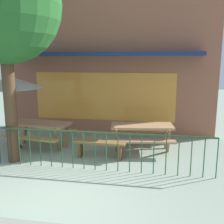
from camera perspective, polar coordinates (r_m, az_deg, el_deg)
The scene contains 8 objects.
ground at distance 5.39m, azimuth -12.48°, elevation -18.63°, with size 40.00×40.00×0.00m, color gray.
pub_storefront at distance 9.52m, azimuth -1.57°, elevation 13.02°, with size 7.73×1.24×5.91m.
patio_fence_front at distance 6.51m, azimuth -7.40°, elevation -6.68°, with size 6.52×0.04×0.97m.
picnic_table_left at distance 8.33m, azimuth -15.33°, elevation -3.30°, with size 1.96×1.59×0.79m.
picnic_table_right at distance 7.81m, azimuth 6.50°, elevation -3.93°, with size 1.96×1.58×0.79m.
patio_umbrella at distance 8.26m, azimuth -21.13°, elevation 5.96°, with size 1.83×1.83×2.18m.
patio_bench at distance 7.22m, azimuth -2.63°, elevation -7.30°, with size 1.41×0.38×0.48m.
street_tree at distance 7.23m, azimuth -22.63°, elevation 20.44°, with size 2.82×2.82×5.35m.
Camera 1 is at (1.85, -4.29, 2.68)m, focal length 42.20 mm.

